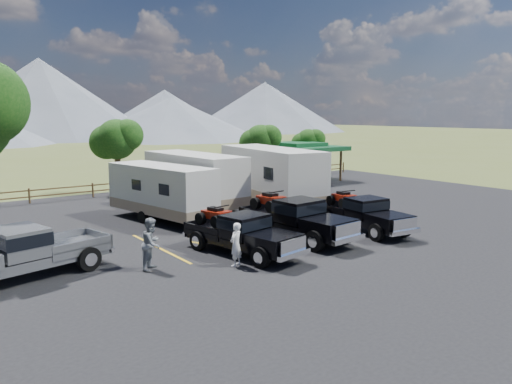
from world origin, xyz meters
TOP-DOWN VIEW (x-y plane):
  - ground at (0.00, 0.00)m, footprint 320.00×320.00m
  - asphalt_lot at (0.00, 3.00)m, footprint 44.00×34.00m
  - stall_lines at (0.00, 4.00)m, footprint 12.12×5.50m
  - tree_ne_a at (8.97, 17.01)m, footprint 3.11×2.92m
  - tree_ne_b at (14.98, 18.01)m, footprint 2.77×2.59m
  - tree_north at (-2.03, 19.02)m, footprint 3.46×3.24m
  - rail_fence at (2.00, 18.50)m, footprint 36.12×0.12m
  - pavilion at (13.00, 17.00)m, footprint 6.20×6.20m
  - rig_left at (-3.70, 1.32)m, footprint 2.72×5.71m
  - rig_center at (-0.34, 1.90)m, footprint 2.53×6.22m
  - rig_right at (3.30, 1.14)m, footprint 2.42×5.63m
  - trailer_left at (-3.50, 8.88)m, footprint 3.37×8.48m
  - trailer_center at (-0.62, 10.57)m, footprint 2.85×9.47m
  - trailer_right at (3.23, 8.27)m, footprint 3.84×10.37m
  - pickup_silver at (-11.38, 3.22)m, footprint 6.24×3.14m
  - person_a at (-4.76, 0.08)m, footprint 0.71×0.61m
  - person_b at (-7.43, 1.55)m, footprint 1.17×1.15m

SIDE VIEW (x-z plane):
  - ground at x=0.00m, z-range 0.00..0.00m
  - asphalt_lot at x=0.00m, z-range 0.00..0.04m
  - stall_lines at x=0.00m, z-range 0.04..0.05m
  - rail_fence at x=2.00m, z-range 0.11..1.11m
  - person_a at x=-4.76m, z-range 0.04..1.68m
  - rig_right at x=3.30m, z-range 0.01..1.83m
  - rig_left at x=-3.70m, z-range 0.01..1.84m
  - pickup_silver at x=-11.38m, z-range 0.08..1.87m
  - person_b at x=-7.43m, z-range 0.04..1.95m
  - rig_center at x=-0.34m, z-range 0.00..2.03m
  - trailer_left at x=-3.50m, z-range 0.11..3.04m
  - trailer_center at x=-0.62m, z-range 0.12..3.40m
  - trailer_right at x=3.23m, z-range 0.12..3.71m
  - pavilion at x=13.00m, z-range 1.18..4.40m
  - tree_ne_b at x=14.98m, z-range 0.99..5.26m
  - tree_ne_a at x=8.97m, z-range 1.10..5.86m
  - tree_north at x=-2.03m, z-range 1.21..6.46m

